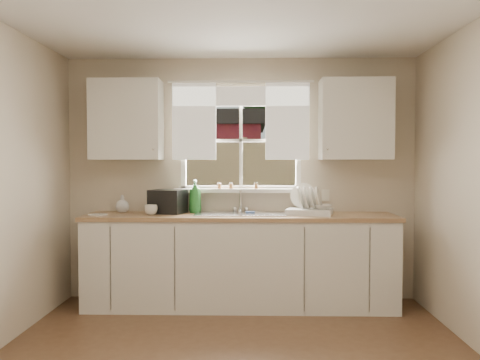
{
  "coord_description": "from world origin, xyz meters",
  "views": [
    {
      "loc": [
        0.11,
        -3.29,
        1.42
      ],
      "look_at": [
        0.0,
        1.65,
        1.25
      ],
      "focal_mm": 38.0,
      "sensor_mm": 36.0,
      "label": 1
    }
  ],
  "objects_px": {
    "soap_bottle_a": "(195,196)",
    "cup": "(151,210)",
    "dish_rack": "(309,207)",
    "black_appliance": "(168,202)"
  },
  "relations": [
    {
      "from": "dish_rack",
      "to": "black_appliance",
      "type": "height_order",
      "value": "dish_rack"
    },
    {
      "from": "dish_rack",
      "to": "cup",
      "type": "height_order",
      "value": "dish_rack"
    },
    {
      "from": "soap_bottle_a",
      "to": "black_appliance",
      "type": "height_order",
      "value": "soap_bottle_a"
    },
    {
      "from": "soap_bottle_a",
      "to": "black_appliance",
      "type": "xyz_separation_m",
      "value": [
        -0.27,
        -0.06,
        -0.05
      ]
    },
    {
      "from": "soap_bottle_a",
      "to": "dish_rack",
      "type": "bearing_deg",
      "value": -12.87
    },
    {
      "from": "black_appliance",
      "to": "dish_rack",
      "type": "bearing_deg",
      "value": 11.75
    },
    {
      "from": "soap_bottle_a",
      "to": "cup",
      "type": "distance_m",
      "value": 0.48
    },
    {
      "from": "black_appliance",
      "to": "soap_bottle_a",
      "type": "bearing_deg",
      "value": 27.82
    },
    {
      "from": "dish_rack",
      "to": "cup",
      "type": "bearing_deg",
      "value": -176.71
    },
    {
      "from": "soap_bottle_a",
      "to": "cup",
      "type": "bearing_deg",
      "value": -155.33
    }
  ]
}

